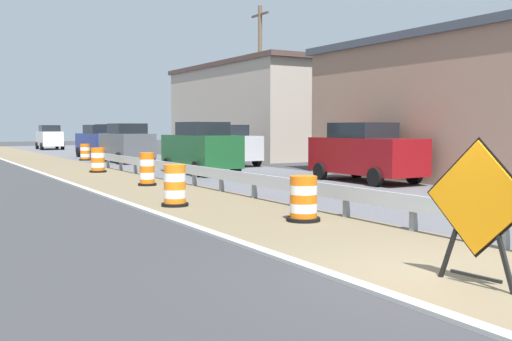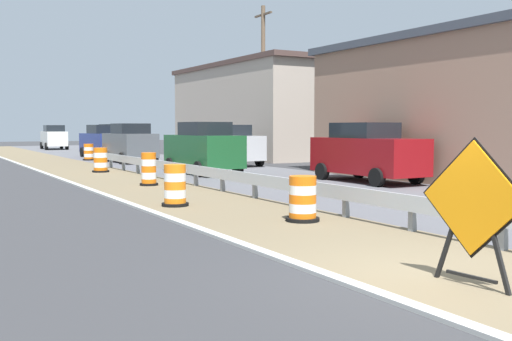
{
  "view_description": "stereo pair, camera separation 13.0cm",
  "coord_description": "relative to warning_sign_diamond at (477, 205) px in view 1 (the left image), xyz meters",
  "views": [
    {
      "loc": [
        -6.12,
        -5.34,
        2.01
      ],
      "look_at": [
        1.23,
        7.13,
        0.93
      ],
      "focal_mm": 41.35,
      "sensor_mm": 36.0,
      "label": 1
    },
    {
      "loc": [
        -6.01,
        -5.41,
        2.01
      ],
      "look_at": [
        1.23,
        7.13,
        0.93
      ],
      "focal_mm": 41.35,
      "sensor_mm": 36.0,
      "label": 2
    }
  ],
  "objects": [
    {
      "name": "median_dirt_strip",
      "position": [
        0.6,
        0.43,
        -1.03
      ],
      "size": [
        3.6,
        120.0,
        0.01
      ],
      "primitive_type": "cube",
      "color": "#706047",
      "rests_on": "ground"
    },
    {
      "name": "roadside_shop_near",
      "position": [
        13.6,
        9.6,
        1.71
      ],
      "size": [
        8.56,
        14.64,
        5.47
      ],
      "color": "#93705B",
      "rests_on": "ground"
    },
    {
      "name": "traffic_barrel_farther",
      "position": [
        2.95,
        30.65,
        -0.59
      ],
      "size": [
        0.71,
        0.71,
        0.99
      ],
      "color": "orange",
      "rests_on": "ground"
    },
    {
      "name": "car_mid_far_lane",
      "position": [
        8.22,
        11.57,
        0.04
      ],
      "size": [
        2.03,
        4.71,
        2.16
      ],
      "rotation": [
        0.0,
        0.0,
        -1.58
      ],
      "color": "maroon",
      "rests_on": "ground"
    },
    {
      "name": "car_trailing_far_lane",
      "position": [
        4.63,
        17.97,
        0.07
      ],
      "size": [
        2.05,
        4.49,
        2.21
      ],
      "rotation": [
        0.0,
        0.0,
        1.58
      ],
      "color": "#195128",
      "rests_on": "ground"
    },
    {
      "name": "utility_pole_mid",
      "position": [
        11.62,
        24.73,
        3.61
      ],
      "size": [
        0.24,
        1.8,
        8.97
      ],
      "color": "brown",
      "rests_on": "ground"
    },
    {
      "name": "guardrail_median",
      "position": [
        2.16,
        1.22,
        -0.52
      ],
      "size": [
        0.18,
        46.61,
        0.71
      ],
      "color": "#ADB2B7",
      "rests_on": "ground"
    },
    {
      "name": "car_trailing_near_lane",
      "position": [
        8.05,
        43.19,
        0.07
      ],
      "size": [
        2.0,
        4.45,
        2.23
      ],
      "rotation": [
        0.0,
        0.0,
        -1.58
      ],
      "color": "#195128",
      "rests_on": "ground"
    },
    {
      "name": "car_distant_a",
      "position": [
        8.14,
        22.17,
        0.02
      ],
      "size": [
        2.17,
        4.09,
        2.11
      ],
      "rotation": [
        0.0,
        0.0,
        -1.54
      ],
      "color": "silver",
      "rests_on": "ground"
    },
    {
      "name": "traffic_barrel_far",
      "position": [
        1.04,
        21.02,
        -0.55
      ],
      "size": [
        0.75,
        0.75,
        1.09
      ],
      "color": "orange",
      "rests_on": "ground"
    },
    {
      "name": "traffic_barrel_nearest",
      "position": [
        1.08,
        5.31,
        -0.6
      ],
      "size": [
        0.73,
        0.73,
        0.97
      ],
      "color": "orange",
      "rests_on": "ground"
    },
    {
      "name": "traffic_barrel_close",
      "position": [
        -0.35,
        8.93,
        -0.56
      ],
      "size": [
        0.69,
        0.69,
        1.06
      ],
      "color": "orange",
      "rests_on": "ground"
    },
    {
      "name": "warning_sign_diamond",
      "position": [
        0.0,
        0.0,
        0.0
      ],
      "size": [
        0.19,
        1.52,
        1.9
      ],
      "rotation": [
        0.0,
        0.0,
        3.24
      ],
      "color": "black",
      "rests_on": "ground"
    },
    {
      "name": "car_lead_near_lane",
      "position": [
        4.43,
        27.37,
        0.06
      ],
      "size": [
        2.14,
        4.44,
        2.19
      ],
      "rotation": [
        0.0,
        0.0,
        1.59
      ],
      "color": "#4C5156",
      "rests_on": "ground"
    },
    {
      "name": "ground_plane",
      "position": [
        0.0,
        0.43,
        -1.04
      ],
      "size": [
        160.0,
        160.0,
        0.0
      ],
      "primitive_type": "plane",
      "color": "#333335"
    },
    {
      "name": "car_distant_b",
      "position": [
        4.57,
        33.32,
        0.03
      ],
      "size": [
        2.16,
        4.85,
        2.14
      ],
      "rotation": [
        0.0,
        0.0,
        1.6
      ],
      "color": "navy",
      "rests_on": "ground"
    },
    {
      "name": "car_lead_far_lane",
      "position": [
        4.65,
        49.57,
        0.04
      ],
      "size": [
        2.07,
        4.21,
        2.15
      ],
      "rotation": [
        0.0,
        0.0,
        1.53
      ],
      "color": "silver",
      "rests_on": "ground"
    },
    {
      "name": "traffic_barrel_mid",
      "position": [
        0.87,
        14.29,
        -0.52
      ],
      "size": [
        0.63,
        0.63,
        1.13
      ],
      "color": "orange",
      "rests_on": "ground"
    },
    {
      "name": "curb_near_edge",
      "position": [
        -1.3,
        0.43,
        -1.03
      ],
      "size": [
        0.2,
        120.0,
        0.11
      ],
      "primitive_type": "cube",
      "color": "#ADADA8",
      "rests_on": "ground"
    },
    {
      "name": "roadside_shop_far",
      "position": [
        13.92,
        29.43,
        2.05
      ],
      "size": [
        6.29,
        14.58,
        6.15
      ],
      "color": "#AD9E8E",
      "rests_on": "ground"
    }
  ]
}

